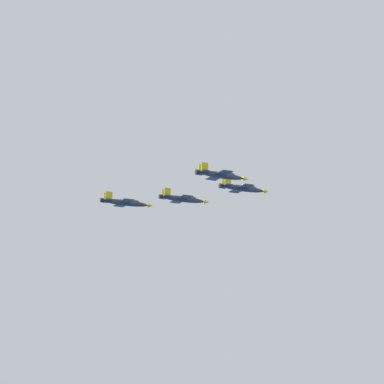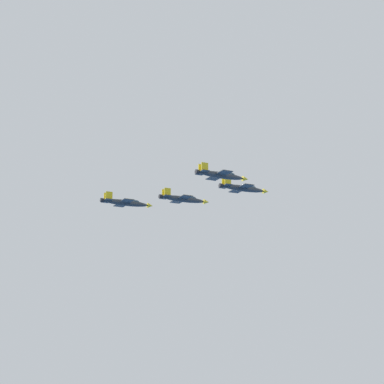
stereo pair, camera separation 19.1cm
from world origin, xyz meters
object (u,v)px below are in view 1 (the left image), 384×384
Objects in this scene: jet_left_outer at (126,203)px; jet_left_wingman at (183,199)px; jet_lead at (243,188)px; jet_right_wingman at (221,175)px.

jet_left_wingman is at bearing -39.76° from jet_left_outer.
jet_left_wingman is at bearing 140.48° from jet_lead.
jet_right_wingman is (18.57, 16.86, 1.19)m from jet_left_wingman.
jet_left_wingman is 1.03× the size of jet_right_wingman.
jet_lead reaches higher than jet_right_wingman.
jet_right_wingman is at bearing -138.79° from jet_lead.
jet_lead is 1.04× the size of jet_right_wingman.
jet_right_wingman reaches higher than jet_left_outer.
jet_lead is 0.97× the size of jet_left_outer.
jet_right_wingman is (19.21, -2.49, -1.05)m from jet_lead.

